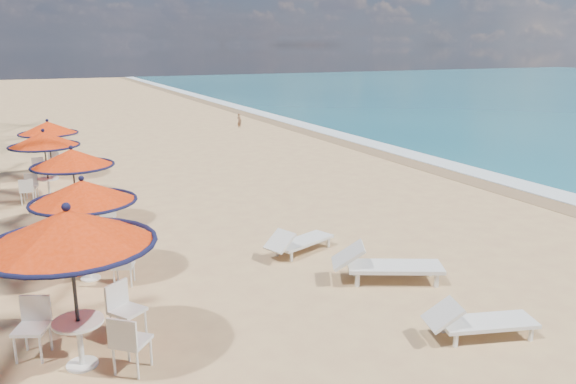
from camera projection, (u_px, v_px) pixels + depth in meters
name	position (u px, v px, depth m)	size (l,w,h in m)	color
ground	(397.00, 305.00, 10.36)	(160.00, 160.00, 0.00)	tan
foam_strip	(437.00, 162.00, 22.96)	(1.20, 140.00, 0.04)	white
wetsand_band	(420.00, 164.00, 22.58)	(1.40, 140.00, 0.02)	olive
station_0	(73.00, 248.00, 7.98)	(2.43, 2.43, 2.54)	black
station_1	(84.00, 201.00, 11.09)	(2.09, 2.09, 2.18)	black
station_2	(73.00, 168.00, 14.38)	(2.09, 2.09, 2.18)	black
station_3	(42.00, 146.00, 17.11)	(2.10, 2.10, 2.19)	black
station_4	(49.00, 135.00, 19.97)	(2.04, 2.09, 2.13)	black
lounger_near	(477.00, 320.00, 9.12)	(1.92, 1.07, 0.66)	silver
lounger_mid	(383.00, 264.00, 11.31)	(2.29, 1.60, 0.79)	silver
lounger_far	(298.00, 241.00, 12.83)	(1.88, 1.15, 0.64)	silver
person	(239.00, 120.00, 32.49)	(0.33, 0.21, 0.89)	#865F44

